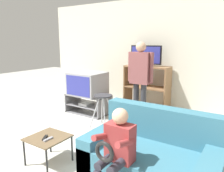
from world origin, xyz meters
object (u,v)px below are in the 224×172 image
(tv_stand, at_px, (88,104))
(couch, at_px, (152,157))
(television_main, at_px, (88,84))
(person_seated_child, at_px, (116,148))
(media_shelf, at_px, (147,89))
(person_standing_adult, at_px, (140,75))
(television_flat, at_px, (146,56))
(folding_stool, at_px, (103,101))
(remote_control_white, at_px, (48,139))
(snack_table, at_px, (48,140))
(remote_control_black, at_px, (45,138))

(tv_stand, relative_size, couch, 0.63)
(television_main, bearing_deg, person_seated_child, -44.87)
(media_shelf, relative_size, person_standing_adult, 0.67)
(television_flat, xyz_separation_m, person_standing_adult, (0.20, -0.68, -0.32))
(media_shelf, bearing_deg, person_standing_adult, -76.67)
(couch, bearing_deg, media_shelf, 116.02)
(person_standing_adult, distance_m, person_seated_child, 2.25)
(couch, bearing_deg, folding_stool, 145.98)
(television_flat, height_order, person_seated_child, television_flat)
(television_main, relative_size, remote_control_white, 5.11)
(television_main, bearing_deg, snack_table, -64.71)
(folding_stool, distance_m, person_seated_child, 1.89)
(folding_stool, height_order, person_standing_adult, person_standing_adult)
(media_shelf, relative_size, couch, 0.71)
(person_seated_child, bearing_deg, person_standing_adult, 109.78)
(tv_stand, height_order, television_flat, television_flat)
(tv_stand, xyz_separation_m, snack_table, (0.92, -1.97, 0.13))
(couch, height_order, person_standing_adult, person_standing_adult)
(remote_control_white, relative_size, person_standing_adult, 0.09)
(television_main, relative_size, television_flat, 1.01)
(media_shelf, height_order, couch, media_shelf)
(television_flat, distance_m, folding_stool, 1.54)
(media_shelf, distance_m, snack_table, 2.75)
(media_shelf, relative_size, person_seated_child, 1.13)
(remote_control_white, relative_size, couch, 0.09)
(tv_stand, distance_m, television_main, 0.47)
(television_flat, height_order, remote_control_black, television_flat)
(person_standing_adult, bearing_deg, television_flat, 106.63)
(couch, bearing_deg, television_flat, 116.98)
(remote_control_black, bearing_deg, remote_control_white, -38.92)
(couch, relative_size, person_seated_child, 1.60)
(television_main, height_order, remote_control_white, television_main)
(folding_stool, xyz_separation_m, couch, (1.39, -0.94, -0.26))
(folding_stool, bearing_deg, remote_control_white, -83.34)
(person_standing_adult, bearing_deg, remote_control_white, -97.75)
(snack_table, bearing_deg, couch, 19.83)
(media_shelf, relative_size, remote_control_white, 7.54)
(couch, xyz_separation_m, person_seated_child, (-0.19, -0.52, 0.29))
(tv_stand, bearing_deg, television_main, 160.36)
(television_main, xyz_separation_m, remote_control_white, (1.01, -2.03, -0.30))
(couch, distance_m, person_standing_adult, 1.96)
(tv_stand, relative_size, television_flat, 1.34)
(television_main, height_order, media_shelf, media_shelf)
(remote_control_black, bearing_deg, person_standing_adult, 47.08)
(media_shelf, xyz_separation_m, snack_table, (-0.19, -2.73, -0.22))
(remote_control_black, bearing_deg, television_main, 81.56)
(remote_control_white, relative_size, person_seated_child, 0.15)
(media_shelf, xyz_separation_m, folding_stool, (-0.29, -1.32, -0.03))
(couch, bearing_deg, television_main, 145.89)
(media_shelf, xyz_separation_m, couch, (1.11, -2.26, -0.29))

